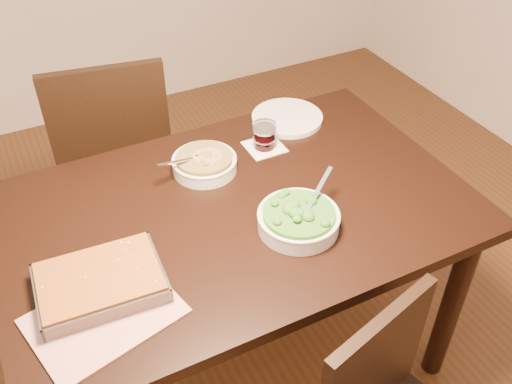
{
  "coord_description": "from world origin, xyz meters",
  "views": [
    {
      "loc": [
        -0.53,
        -1.18,
        1.86
      ],
      "look_at": [
        0.06,
        -0.02,
        0.8
      ],
      "focal_mm": 40.0,
      "sensor_mm": 36.0,
      "label": 1
    }
  ],
  "objects": [
    {
      "name": "ground",
      "position": [
        0.0,
        0.0,
        0.0
      ],
      "size": [
        4.0,
        4.0,
        0.0
      ],
      "primitive_type": "plane",
      "color": "#472914",
      "rests_on": "ground"
    },
    {
      "name": "table",
      "position": [
        0.0,
        0.0,
        0.65
      ],
      "size": [
        1.4,
        0.9,
        0.75
      ],
      "color": "black",
      "rests_on": "ground"
    },
    {
      "name": "magazine_a",
      "position": [
        -0.46,
        -0.23,
        0.75
      ],
      "size": [
        0.39,
        0.33,
        0.01
      ],
      "primitive_type": "cube",
      "rotation": [
        0.0,
        0.0,
        0.24
      ],
      "color": "#A32E31",
      "rests_on": "table"
    },
    {
      "name": "coaster",
      "position": [
        0.22,
        0.23,
        0.75
      ],
      "size": [
        0.12,
        0.12,
        0.0
      ],
      "primitive_type": "cube",
      "color": "white",
      "rests_on": "table"
    },
    {
      "name": "stew_bowl",
      "position": [
        -0.01,
        0.21,
        0.78
      ],
      "size": [
        0.23,
        0.21,
        0.08
      ],
      "color": "white",
      "rests_on": "table"
    },
    {
      "name": "broccoli_bowl",
      "position": [
        0.12,
        -0.16,
        0.78
      ],
      "size": [
        0.25,
        0.24,
        0.09
      ],
      "color": "white",
      "rests_on": "table"
    },
    {
      "name": "baking_dish",
      "position": [
        -0.44,
        -0.14,
        0.78
      ],
      "size": [
        0.33,
        0.25,
        0.06
      ],
      "rotation": [
        0.0,
        0.0,
        -0.06
      ],
      "color": "silver",
      "rests_on": "table"
    },
    {
      "name": "wine_tumbler",
      "position": [
        0.22,
        0.23,
        0.8
      ],
      "size": [
        0.08,
        0.08,
        0.09
      ],
      "color": "black",
      "rests_on": "coaster"
    },
    {
      "name": "dinner_plate",
      "position": [
        0.38,
        0.35,
        0.76
      ],
      "size": [
        0.26,
        0.26,
        0.02
      ],
      "primitive_type": "cylinder",
      "color": "silver",
      "rests_on": "table"
    },
    {
      "name": "chair_far",
      "position": [
        -0.18,
        0.79,
        0.53
      ],
      "size": [
        0.51,
        0.51,
        0.94
      ],
      "rotation": [
        0.0,
        0.0,
        2.97
      ],
      "color": "black",
      "rests_on": "ground"
    }
  ]
}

